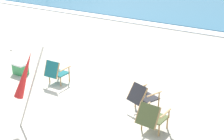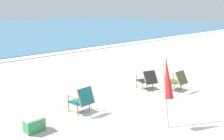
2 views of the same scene
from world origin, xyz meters
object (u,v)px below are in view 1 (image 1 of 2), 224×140
Objects in this scene: beach_chair_far_center at (152,117)px; umbrella_furled_red at (25,76)px; beach_chair_back_right at (143,96)px; beach_chair_front_left at (56,72)px; cooler_box at (20,69)px.

beach_chair_far_center is 3.13m from umbrella_furled_red.
beach_chair_back_right is 0.45× the size of umbrella_furled_red.
umbrella_furled_red is at bearing -130.76° from beach_chair_back_right.
umbrella_furled_red is (-1.93, -2.24, 0.89)m from beach_chair_back_right.
beach_chair_front_left is 1.66× the size of cooler_box.
beach_chair_back_right is 1.10m from beach_chair_far_center.
beach_chair_far_center is at bearing -10.78° from beach_chair_front_left.
umbrella_furled_red is at bearing -151.99° from beach_chair_far_center.
umbrella_furled_red is 4.10× the size of cooler_box.
beach_chair_far_center is 3.92m from beach_chair_front_left.
beach_chair_back_right is 4.75m from cooler_box.
beach_chair_front_left is at bearing 169.22° from beach_chair_far_center.
beach_chair_far_center is at bearing -6.50° from cooler_box.
beach_chair_back_right is at bearing 1.76° from beach_chair_front_left.
cooler_box is (-1.61, -0.11, -0.23)m from beach_chair_front_left.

